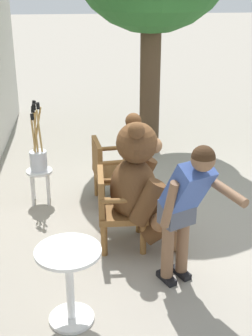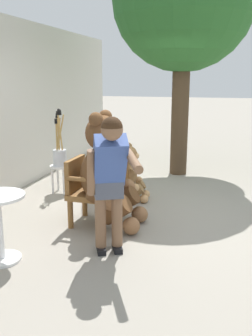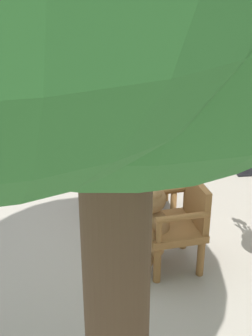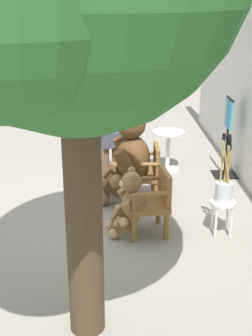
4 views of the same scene
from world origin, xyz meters
name	(u,v)px [view 3 (image 3 of 4)]	position (x,y,z in m)	size (l,w,h in m)	color
ground_plane	(107,238)	(0.00, 0.00, 0.00)	(60.00, 60.00, 0.00)	gray
wooden_chair_left	(158,174)	(-0.52, 0.63, 0.46)	(0.57, 0.53, 0.86)	brown
wooden_chair_right	(178,221)	(0.52, 0.63, 0.46)	(0.61, 0.58, 0.86)	brown
teddy_bear_large	(135,155)	(-0.53, 0.37, 0.72)	(0.88, 0.83, 1.47)	brown
teddy_bear_small	(148,227)	(0.53, 0.34, 0.43)	(0.54, 0.53, 0.89)	olive
person_visitor	(101,117)	(-1.34, 0.06, 0.90)	(0.71, 0.69, 1.51)	black
round_side_table	(176,136)	(-1.74, 1.13, 0.45)	(0.56, 0.56, 0.72)	white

